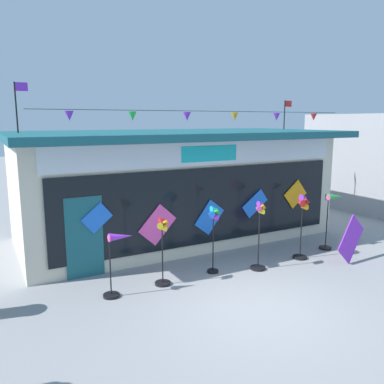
% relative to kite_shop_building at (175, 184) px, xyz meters
% --- Properties ---
extents(ground_plane, '(80.00, 80.00, 0.00)m').
position_rel_kite_shop_building_xyz_m(ground_plane, '(-0.86, -5.41, -1.75)').
color(ground_plane, gray).
extents(kite_shop_building, '(10.06, 5.16, 4.77)m').
position_rel_kite_shop_building_xyz_m(kite_shop_building, '(0.00, 0.00, 0.00)').
color(kite_shop_building, beige).
rests_on(kite_shop_building, ground_plane).
extents(wind_spinner_far_left, '(0.70, 0.36, 1.41)m').
position_rel_kite_shop_building_xyz_m(wind_spinner_far_left, '(-3.11, -3.54, -0.83)').
color(wind_spinner_far_left, black).
rests_on(wind_spinner_far_left, ground_plane).
extents(wind_spinner_left, '(0.37, 0.37, 1.63)m').
position_rel_kite_shop_building_xyz_m(wind_spinner_left, '(-2.02, -3.50, -0.84)').
color(wind_spinner_left, black).
rests_on(wind_spinner_left, ground_plane).
extents(wind_spinner_center_left, '(0.39, 0.29, 1.73)m').
position_rel_kite_shop_building_xyz_m(wind_spinner_center_left, '(-0.60, -3.43, -0.55)').
color(wind_spinner_center_left, black).
rests_on(wind_spinner_center_left, ground_plane).
extents(wind_spinner_center_right, '(0.39, 0.39, 1.81)m').
position_rel_kite_shop_building_xyz_m(wind_spinner_center_right, '(0.54, -3.79, -0.75)').
color(wind_spinner_center_right, black).
rests_on(wind_spinner_center_right, ground_plane).
extents(wind_spinner_right, '(0.45, 0.40, 1.82)m').
position_rel_kite_shop_building_xyz_m(wind_spinner_right, '(2.07, -3.70, -0.55)').
color(wind_spinner_right, black).
rests_on(wind_spinner_right, ground_plane).
extents(wind_spinner_far_right, '(0.69, 0.37, 1.67)m').
position_rel_kite_shop_building_xyz_m(wind_spinner_far_right, '(3.50, -3.41, -0.59)').
color(wind_spinner_far_right, black).
rests_on(wind_spinner_far_right, ground_plane).
extents(display_kite_on_ground, '(1.27, 0.29, 1.27)m').
position_rel_kite_shop_building_xyz_m(display_kite_on_ground, '(3.09, -4.49, -1.12)').
color(display_kite_on_ground, purple).
rests_on(display_kite_on_ground, ground_plane).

